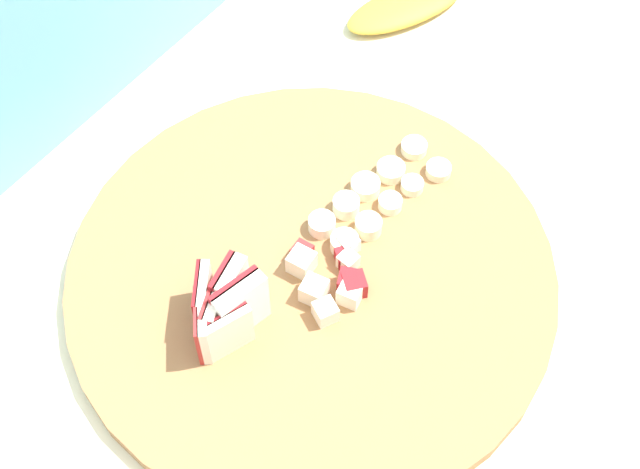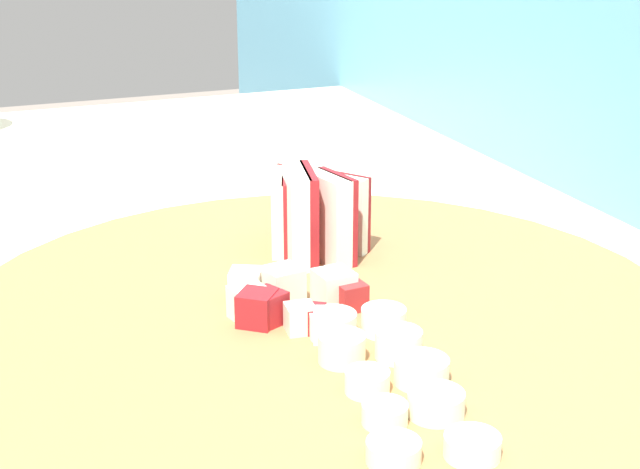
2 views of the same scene
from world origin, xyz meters
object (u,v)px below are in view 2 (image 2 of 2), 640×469
at_px(apple_wedge_fan, 311,213).
at_px(cutting_board, 320,321).
at_px(apple_dice_pile, 288,300).
at_px(banana_slice_rows, 389,369).

bearing_deg(apple_wedge_fan, cutting_board, -17.76).
bearing_deg(apple_dice_pile, cutting_board, 96.18).
distance_m(cutting_board, apple_dice_pile, 0.03).
bearing_deg(apple_dice_pile, apple_wedge_fan, 151.34).
bearing_deg(apple_wedge_fan, apple_dice_pile, -28.66).
relative_size(apple_wedge_fan, banana_slice_rows, 0.52).
bearing_deg(apple_dice_pile, banana_slice_rows, 12.46).
height_order(apple_wedge_fan, apple_dice_pile, apple_wedge_fan).
height_order(apple_wedge_fan, banana_slice_rows, apple_wedge_fan).
distance_m(apple_wedge_fan, apple_dice_pile, 0.11).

